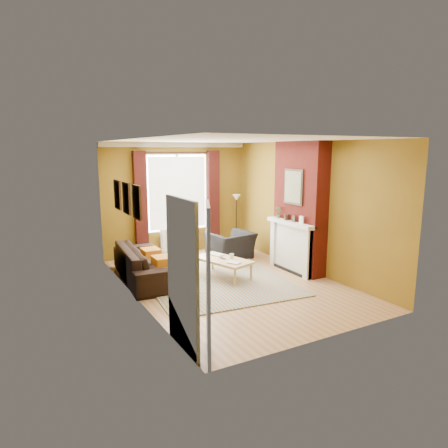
{
  "coord_description": "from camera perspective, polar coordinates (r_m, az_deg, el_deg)",
  "views": [
    {
      "loc": [
        -3.78,
        -6.67,
        2.62
      ],
      "look_at": [
        0.0,
        0.25,
        1.15
      ],
      "focal_mm": 32.0,
      "sensor_mm": 36.0,
      "label": 1
    }
  ],
  "objects": [
    {
      "name": "tv_remote",
      "position": [
        8.26,
        -0.21,
        -4.9
      ],
      "size": [
        0.07,
        0.16,
        0.02
      ],
      "rotation": [
        0.0,
        0.0,
        0.12
      ],
      "color": "#262628",
      "rests_on": "coffee_table"
    },
    {
      "name": "book_a",
      "position": [
        7.87,
        1.1,
        -5.68
      ],
      "size": [
        0.28,
        0.31,
        0.02
      ],
      "primitive_type": "imported",
      "rotation": [
        0.0,
        0.0,
        0.52
      ],
      "color": "#999999",
      "rests_on": "coffee_table"
    },
    {
      "name": "floor_lamp",
      "position": [
        10.62,
        1.78,
        2.59
      ],
      "size": [
        0.27,
        0.27,
        1.45
      ],
      "rotation": [
        0.0,
        0.0,
        -0.3
      ],
      "color": "black",
      "rests_on": "ground"
    },
    {
      "name": "sofa",
      "position": [
        8.34,
        -11.15,
        -5.51
      ],
      "size": [
        1.09,
        2.39,
        0.68
      ],
      "primitive_type": "imported",
      "rotation": [
        0.0,
        0.0,
        1.49
      ],
      "color": "black",
      "rests_on": "ground"
    },
    {
      "name": "coffee_table",
      "position": [
        8.26,
        -0.14,
        -5.29
      ],
      "size": [
        0.96,
        1.35,
        0.41
      ],
      "rotation": [
        0.0,
        0.0,
        0.31
      ],
      "color": "tan",
      "rests_on": "ground"
    },
    {
      "name": "ground",
      "position": [
        8.1,
        0.86,
        -8.31
      ],
      "size": [
        5.5,
        5.5,
        0.0
      ],
      "primitive_type": "plane",
      "color": "olive",
      "rests_on": "ground"
    },
    {
      "name": "book_b",
      "position": [
        8.47,
        -1.48,
        -4.51
      ],
      "size": [
        0.27,
        0.32,
        0.02
      ],
      "primitive_type": "imported",
      "rotation": [
        0.0,
        0.0,
        0.28
      ],
      "color": "#999999",
      "rests_on": "coffee_table"
    },
    {
      "name": "armchair",
      "position": [
        9.71,
        1.01,
        -3.12
      ],
      "size": [
        1.12,
        1.01,
        0.65
      ],
      "primitive_type": "imported",
      "rotation": [
        0.0,
        0.0,
        3.29
      ],
      "color": "black",
      "rests_on": "ground"
    },
    {
      "name": "wicker_stool",
      "position": [
        9.92,
        -1.06,
        -3.56
      ],
      "size": [
        0.42,
        0.42,
        0.4
      ],
      "rotation": [
        0.0,
        0.0,
        0.4
      ],
      "color": "#9C7243",
      "rests_on": "ground"
    },
    {
      "name": "mug",
      "position": [
        8.28,
        1.08,
        -4.59
      ],
      "size": [
        0.1,
        0.1,
        0.09
      ],
      "primitive_type": "imported",
      "rotation": [
        0.0,
        0.0,
        -0.02
      ],
      "color": "#999999",
      "rests_on": "coffee_table"
    },
    {
      "name": "striped_rug",
      "position": [
        8.49,
        -2.06,
        -7.34
      ],
      "size": [
        3.06,
        3.99,
        0.02
      ],
      "rotation": [
        0.0,
        0.0,
        -0.1
      ],
      "color": "#2F6682",
      "rests_on": "ground"
    },
    {
      "name": "room_walls",
      "position": [
        8.33,
        3.76,
        2.01
      ],
      "size": [
        3.82,
        5.54,
        2.83
      ],
      "color": "brown",
      "rests_on": "ground"
    }
  ]
}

